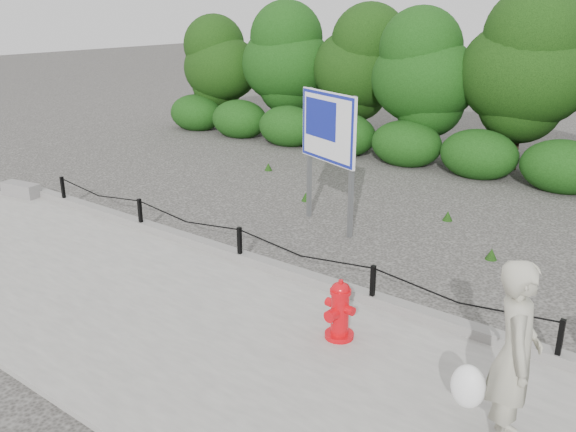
{
  "coord_description": "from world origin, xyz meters",
  "views": [
    {
      "loc": [
        6.28,
        -6.85,
        4.11
      ],
      "look_at": [
        0.85,
        0.2,
        1.0
      ],
      "focal_mm": 38.0,
      "sensor_mm": 36.0,
      "label": 1
    }
  ],
  "objects_px": {
    "pedestrian": "(512,358)",
    "advertising_sign": "(328,133)",
    "fire_hydrant": "(340,311)",
    "concrete_block": "(21,190)"
  },
  "relations": [
    {
      "from": "pedestrian",
      "to": "advertising_sign",
      "type": "height_order",
      "value": "advertising_sign"
    },
    {
      "from": "fire_hydrant",
      "to": "concrete_block",
      "type": "bearing_deg",
      "value": -179.73
    },
    {
      "from": "fire_hydrant",
      "to": "advertising_sign",
      "type": "xyz_separation_m",
      "value": [
        -2.56,
        3.47,
        1.37
      ]
    },
    {
      "from": "pedestrian",
      "to": "concrete_block",
      "type": "xyz_separation_m",
      "value": [
        -11.2,
        1.45,
        -0.78
      ]
    },
    {
      "from": "advertising_sign",
      "to": "pedestrian",
      "type": "bearing_deg",
      "value": -19.69
    },
    {
      "from": "pedestrian",
      "to": "advertising_sign",
      "type": "relative_size",
      "value": 0.73
    },
    {
      "from": "fire_hydrant",
      "to": "concrete_block",
      "type": "distance_m",
      "value": 8.93
    },
    {
      "from": "fire_hydrant",
      "to": "concrete_block",
      "type": "height_order",
      "value": "fire_hydrant"
    },
    {
      "from": "concrete_block",
      "to": "advertising_sign",
      "type": "xyz_separation_m",
      "value": [
        6.33,
        2.68,
        1.61
      ]
    },
    {
      "from": "pedestrian",
      "to": "concrete_block",
      "type": "height_order",
      "value": "pedestrian"
    }
  ]
}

